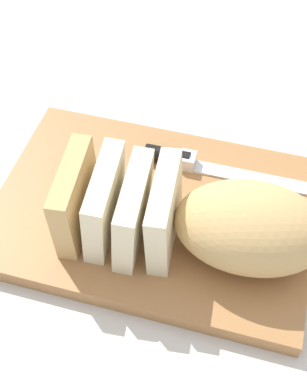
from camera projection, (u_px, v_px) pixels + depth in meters
The scene contains 8 objects.
ground_plane at pixel (153, 218), 0.68m from camera, with size 3.00×3.00×0.00m, color beige.
cutting_board at pixel (153, 213), 0.67m from camera, with size 0.39×0.27×0.02m, color #9E6B3D.
bread_loaf at pixel (203, 219), 0.59m from camera, with size 0.30×0.12×0.10m.
bread_knife at pixel (195, 163), 0.70m from camera, with size 0.27×0.03×0.02m.
crumb_near_knife at pixel (121, 221), 0.64m from camera, with size 0.01×0.01×0.01m, color tan.
crumb_near_loaf at pixel (162, 256), 0.61m from camera, with size 0.00×0.00×0.00m, color tan.
crumb_stray_left at pixel (228, 213), 0.65m from camera, with size 0.00×0.00×0.00m, color tan.
crumb_stray_right at pixel (162, 215), 0.65m from camera, with size 0.00×0.00×0.00m, color tan.
Camera 1 is at (-0.09, 0.39, 0.55)m, focal length 49.81 mm.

